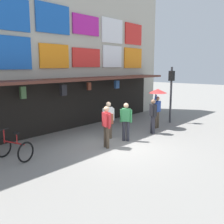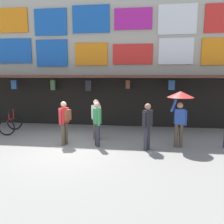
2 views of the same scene
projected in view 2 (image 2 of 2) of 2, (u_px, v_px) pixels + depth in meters
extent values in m
plane|color=gray|center=(70.00, 148.00, 8.38)|extent=(80.00, 80.00, 0.00)
cube|color=#B2AD9E|center=(94.00, 50.00, 12.24)|extent=(18.00, 1.20, 8.00)
cube|color=#592D23|center=(89.00, 76.00, 11.19)|extent=(15.30, 1.40, 0.12)
cube|color=orange|center=(12.00, 20.00, 11.89)|extent=(1.74, 0.08, 1.22)
cube|color=blue|center=(51.00, 22.00, 11.65)|extent=(1.71, 0.08, 1.32)
cube|color=blue|center=(91.00, 19.00, 11.38)|extent=(1.89, 0.08, 1.33)
cube|color=#B71E93|center=(133.00, 19.00, 11.12)|extent=(1.86, 0.08, 1.01)
cube|color=white|center=(177.00, 19.00, 10.87)|extent=(1.81, 0.08, 1.39)
cube|color=red|center=(224.00, 18.00, 10.61)|extent=(1.71, 0.08, 1.31)
cube|color=blue|center=(14.00, 51.00, 12.14)|extent=(1.97, 0.08, 1.28)
cube|color=blue|center=(52.00, 53.00, 11.90)|extent=(1.68, 0.08, 1.36)
cube|color=orange|center=(91.00, 54.00, 11.65)|extent=(1.68, 0.08, 1.13)
cube|color=red|center=(133.00, 54.00, 11.39)|extent=(1.99, 0.08, 0.99)
cube|color=white|center=(176.00, 51.00, 11.11)|extent=(1.66, 0.08, 1.26)
cube|color=orange|center=(221.00, 51.00, 10.85)|extent=(1.83, 0.08, 1.28)
cylinder|color=black|center=(14.00, 79.00, 11.85)|extent=(0.02, 0.02, 0.16)
cube|color=#2D5693|center=(14.00, 85.00, 11.90)|extent=(0.28, 0.17, 0.45)
cylinder|color=black|center=(53.00, 79.00, 11.75)|extent=(0.02, 0.02, 0.15)
cube|color=#477042|center=(53.00, 85.00, 11.80)|extent=(0.23, 0.14, 0.51)
cylinder|color=black|center=(89.00, 79.00, 11.26)|extent=(0.02, 0.02, 0.15)
cube|color=#232328|center=(89.00, 86.00, 11.31)|extent=(0.29, 0.17, 0.52)
cylinder|color=black|center=(128.00, 79.00, 11.27)|extent=(0.02, 0.02, 0.15)
cube|color=brown|center=(128.00, 85.00, 11.31)|extent=(0.21, 0.13, 0.41)
cylinder|color=black|center=(172.00, 79.00, 10.83)|extent=(0.02, 0.02, 0.13)
cube|color=#2D5693|center=(171.00, 85.00, 10.88)|extent=(0.29, 0.17, 0.45)
cube|color=black|center=(92.00, 102.00, 12.08)|extent=(15.30, 0.04, 2.50)
torus|color=black|center=(15.00, 122.00, 11.15)|extent=(0.71, 0.22, 0.72)
torus|color=black|center=(7.00, 128.00, 10.07)|extent=(0.71, 0.22, 0.72)
cylinder|color=#B21E1E|center=(10.00, 120.00, 10.57)|extent=(0.27, 0.98, 0.05)
cylinder|color=#B21E1E|center=(9.00, 117.00, 10.38)|extent=(0.04, 0.04, 0.35)
cube|color=black|center=(9.00, 113.00, 10.35)|extent=(0.14, 0.22, 0.06)
cylinder|color=#B21E1E|center=(13.00, 114.00, 11.00)|extent=(0.04, 0.04, 0.50)
cylinder|color=black|center=(13.00, 109.00, 10.96)|extent=(0.44, 0.13, 0.04)
cylinder|color=brown|center=(181.00, 136.00, 8.42)|extent=(0.14, 0.14, 0.88)
cylinder|color=brown|center=(176.00, 136.00, 8.44)|extent=(0.14, 0.14, 0.88)
cube|color=#28479E|center=(179.00, 116.00, 8.31)|extent=(0.36, 0.22, 0.56)
sphere|color=#A87A5B|center=(180.00, 105.00, 8.25)|extent=(0.22, 0.22, 0.22)
cylinder|color=#28479E|center=(186.00, 118.00, 8.29)|extent=(0.09, 0.09, 0.56)
cylinder|color=#28479E|center=(174.00, 106.00, 8.27)|extent=(0.23, 0.09, 0.48)
cylinder|color=#4C3823|center=(174.00, 103.00, 8.26)|extent=(0.02, 0.02, 0.55)
cone|color=red|center=(181.00, 94.00, 8.18)|extent=(0.96, 0.96, 0.22)
cylinder|color=#2D2D38|center=(98.00, 135.00, 8.47)|extent=(0.14, 0.14, 0.88)
cylinder|color=#2D2D38|center=(97.00, 134.00, 8.63)|extent=(0.14, 0.14, 0.88)
cube|color=#388E51|center=(97.00, 116.00, 8.44)|extent=(0.36, 0.42, 0.56)
sphere|color=tan|center=(97.00, 105.00, 8.37)|extent=(0.22, 0.22, 0.22)
cylinder|color=#388E51|center=(99.00, 118.00, 8.24)|extent=(0.09, 0.09, 0.56)
cylinder|color=#388E51|center=(95.00, 116.00, 8.65)|extent=(0.09, 0.09, 0.56)
cylinder|color=brown|center=(63.00, 134.00, 8.63)|extent=(0.14, 0.14, 0.88)
cylinder|color=brown|center=(66.00, 133.00, 8.79)|extent=(0.14, 0.14, 0.88)
cube|color=red|center=(64.00, 115.00, 8.59)|extent=(0.33, 0.41, 0.56)
sphere|color=tan|center=(64.00, 104.00, 8.53)|extent=(0.22, 0.22, 0.22)
cylinder|color=red|center=(60.00, 117.00, 8.41)|extent=(0.09, 0.09, 0.56)
cylinder|color=red|center=(68.00, 115.00, 8.80)|extent=(0.09, 0.09, 0.56)
cube|color=brown|center=(67.00, 115.00, 8.52)|extent=(0.24, 0.32, 0.40)
cylinder|color=brown|center=(98.00, 130.00, 9.33)|extent=(0.14, 0.14, 0.88)
cylinder|color=brown|center=(95.00, 129.00, 9.46)|extent=(0.14, 0.14, 0.88)
cube|color=white|center=(96.00, 112.00, 9.28)|extent=(0.41, 0.41, 0.56)
sphere|color=beige|center=(96.00, 102.00, 9.21)|extent=(0.22, 0.22, 0.22)
cylinder|color=white|center=(99.00, 114.00, 9.12)|extent=(0.09, 0.09, 0.56)
cylinder|color=white|center=(93.00, 113.00, 9.45)|extent=(0.09, 0.09, 0.56)
cylinder|color=#2D2D38|center=(148.00, 137.00, 8.18)|extent=(0.14, 0.14, 0.88)
cylinder|color=#2D2D38|center=(146.00, 138.00, 8.04)|extent=(0.14, 0.14, 0.88)
cube|color=#232328|center=(148.00, 118.00, 8.00)|extent=(0.38, 0.42, 0.56)
sphere|color=#A87A5B|center=(148.00, 107.00, 7.93)|extent=(0.22, 0.22, 0.22)
cylinder|color=#232328|center=(151.00, 119.00, 8.17)|extent=(0.09, 0.09, 0.56)
cylinder|color=#232328|center=(144.00, 120.00, 7.84)|extent=(0.09, 0.09, 0.56)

